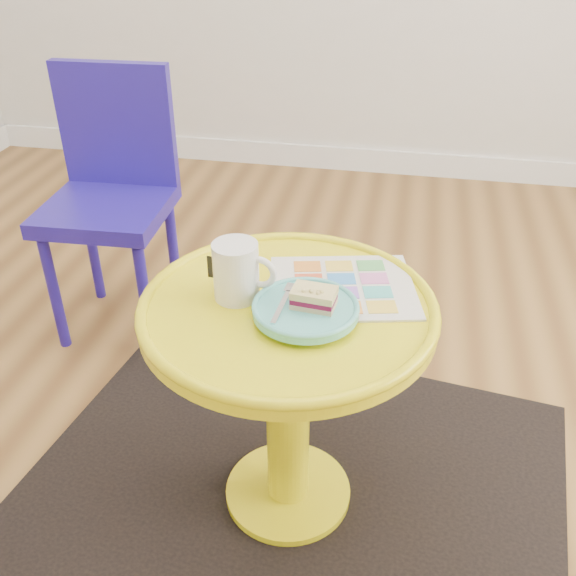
% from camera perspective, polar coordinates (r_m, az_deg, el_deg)
% --- Properties ---
extents(floor, '(4.00, 4.00, 0.00)m').
position_cam_1_polar(floor, '(1.78, -1.38, -13.77)').
color(floor, brown).
rests_on(floor, ground).
extents(room_walls, '(4.00, 4.00, 4.00)m').
position_cam_1_polar(room_walls, '(2.82, -17.12, 5.14)').
color(room_walls, silver).
rests_on(room_walls, ground).
extents(rug, '(1.44, 1.27, 0.01)m').
position_cam_1_polar(rug, '(1.66, -0.00, -17.84)').
color(rug, black).
rests_on(rug, ground).
extents(side_table, '(0.60, 0.60, 0.57)m').
position_cam_1_polar(side_table, '(1.38, -0.00, -7.03)').
color(side_table, yellow).
rests_on(side_table, ground).
extents(chair, '(0.38, 0.38, 0.83)m').
position_cam_1_polar(chair, '(2.11, -15.38, 8.78)').
color(chair, '#241694').
rests_on(chair, ground).
extents(newspaper, '(0.35, 0.31, 0.01)m').
position_cam_1_polar(newspaper, '(1.34, 4.89, 0.09)').
color(newspaper, silver).
rests_on(newspaper, side_table).
extents(mug, '(0.13, 0.09, 0.12)m').
position_cam_1_polar(mug, '(1.28, -4.54, 1.64)').
color(mug, white).
rests_on(mug, side_table).
extents(plate, '(0.21, 0.21, 0.02)m').
position_cam_1_polar(plate, '(1.23, 1.57, -1.96)').
color(plate, '#5CC3BB').
rests_on(plate, newspaper).
extents(cake_slice, '(0.09, 0.06, 0.04)m').
position_cam_1_polar(cake_slice, '(1.22, 2.32, -0.85)').
color(cake_slice, '#D3BC8C').
rests_on(cake_slice, plate).
extents(fork, '(0.02, 0.14, 0.00)m').
position_cam_1_polar(fork, '(1.24, -0.37, -1.19)').
color(fork, silver).
rests_on(fork, plate).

